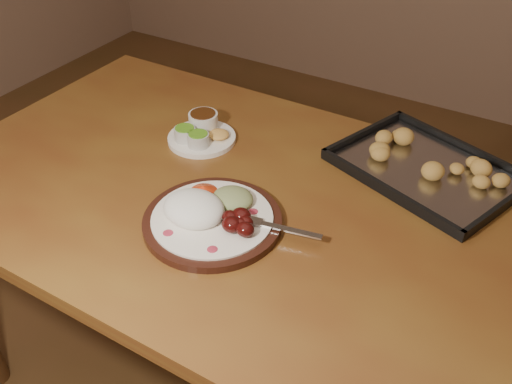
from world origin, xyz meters
The scene contains 5 objects.
ground centered at (0.00, 0.00, 0.00)m, with size 4.00×4.00×0.00m, color brown.
dining_table centered at (0.20, -0.06, 0.65)m, with size 1.51×0.91×0.75m.
dinner_plate centered at (0.20, -0.19, 0.77)m, with size 0.38×0.30×0.07m.
condiment_saucer centered at (-0.01, 0.08, 0.77)m, with size 0.18×0.18×0.06m.
baking_tray centered at (0.54, 0.23, 0.76)m, with size 0.49×0.42×0.04m.
Camera 1 is at (0.76, -0.95, 1.55)m, focal length 40.00 mm.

